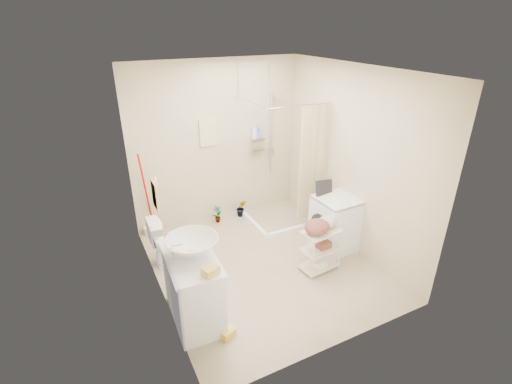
% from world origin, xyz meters
% --- Properties ---
extents(floor, '(3.20, 3.20, 0.00)m').
position_xyz_m(floor, '(0.00, 0.00, 0.00)').
color(floor, tan).
rests_on(floor, ground).
extents(ceiling, '(2.80, 3.20, 0.04)m').
position_xyz_m(ceiling, '(0.00, 0.00, 2.60)').
color(ceiling, silver).
rests_on(ceiling, ground).
extents(wall_back, '(2.80, 0.04, 2.60)m').
position_xyz_m(wall_back, '(0.00, 1.60, 1.30)').
color(wall_back, beige).
rests_on(wall_back, ground).
extents(wall_front, '(2.80, 0.04, 2.60)m').
position_xyz_m(wall_front, '(0.00, -1.60, 1.30)').
color(wall_front, beige).
rests_on(wall_front, ground).
extents(wall_left, '(0.04, 3.20, 2.60)m').
position_xyz_m(wall_left, '(-1.40, 0.00, 1.30)').
color(wall_left, beige).
rests_on(wall_left, ground).
extents(wall_right, '(0.04, 3.20, 2.60)m').
position_xyz_m(wall_right, '(1.40, 0.00, 1.30)').
color(wall_right, beige).
rests_on(wall_right, ground).
extents(vanity, '(0.57, 0.95, 0.82)m').
position_xyz_m(vanity, '(-1.16, -0.54, 0.41)').
color(vanity, silver).
rests_on(vanity, ground).
extents(sink, '(0.63, 0.63, 0.20)m').
position_xyz_m(sink, '(-1.12, -0.49, 0.92)').
color(sink, silver).
rests_on(sink, vanity).
extents(counter_basket, '(0.19, 0.17, 0.09)m').
position_xyz_m(counter_basket, '(-1.07, -0.91, 0.86)').
color(counter_basket, gold).
rests_on(counter_basket, vanity).
extents(floor_basket, '(0.28, 0.26, 0.13)m').
position_xyz_m(floor_basket, '(-0.95, -0.98, 0.06)').
color(floor_basket, '#F6C84C').
rests_on(floor_basket, ground).
extents(toilet, '(0.70, 0.40, 0.71)m').
position_xyz_m(toilet, '(-1.04, 0.63, 0.35)').
color(toilet, white).
rests_on(toilet, ground).
extents(mop, '(0.15, 0.15, 1.38)m').
position_xyz_m(mop, '(-1.26, 1.51, 0.69)').
color(mop, '#C30D03').
rests_on(mop, ground).
extents(potted_plant_a, '(0.19, 0.17, 0.31)m').
position_xyz_m(potted_plant_a, '(-0.14, 1.39, 0.15)').
color(potted_plant_a, brown).
rests_on(potted_plant_a, ground).
extents(potted_plant_b, '(0.21, 0.19, 0.31)m').
position_xyz_m(potted_plant_b, '(0.31, 1.41, 0.15)').
color(potted_plant_b, brown).
rests_on(potted_plant_b, ground).
extents(hanging_towel, '(0.28, 0.03, 0.42)m').
position_xyz_m(hanging_towel, '(-0.15, 1.58, 1.50)').
color(hanging_towel, beige).
rests_on(hanging_towel, wall_back).
extents(towel_ring, '(0.04, 0.22, 0.34)m').
position_xyz_m(towel_ring, '(-1.38, -0.20, 1.47)').
color(towel_ring, '#F0DF89').
rests_on(towel_ring, wall_left).
extents(tp_holder, '(0.08, 0.12, 0.14)m').
position_xyz_m(tp_holder, '(-1.36, 0.05, 0.72)').
color(tp_holder, white).
rests_on(tp_holder, wall_left).
extents(shower, '(1.10, 1.10, 2.10)m').
position_xyz_m(shower, '(0.85, 1.05, 1.05)').
color(shower, white).
rests_on(shower, ground).
extents(shampoo_bottle_a, '(0.11, 0.11, 0.24)m').
position_xyz_m(shampoo_bottle_a, '(0.63, 1.54, 1.44)').
color(shampoo_bottle_a, silver).
rests_on(shampoo_bottle_a, shower).
extents(shampoo_bottle_b, '(0.10, 0.10, 0.18)m').
position_xyz_m(shampoo_bottle_b, '(0.71, 1.53, 1.41)').
color(shampoo_bottle_b, '#5271B6').
rests_on(shampoo_bottle_b, shower).
extents(washing_machine, '(0.57, 0.59, 0.81)m').
position_xyz_m(washing_machine, '(1.14, -0.09, 0.40)').
color(washing_machine, white).
rests_on(washing_machine, ground).
extents(laundry_rack, '(0.54, 0.35, 0.71)m').
position_xyz_m(laundry_rack, '(0.64, -0.42, 0.36)').
color(laundry_rack, beige).
rests_on(laundry_rack, ground).
extents(ironing_board, '(0.31, 0.12, 1.05)m').
position_xyz_m(ironing_board, '(1.03, 0.02, 0.53)').
color(ironing_board, black).
rests_on(ironing_board, ground).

